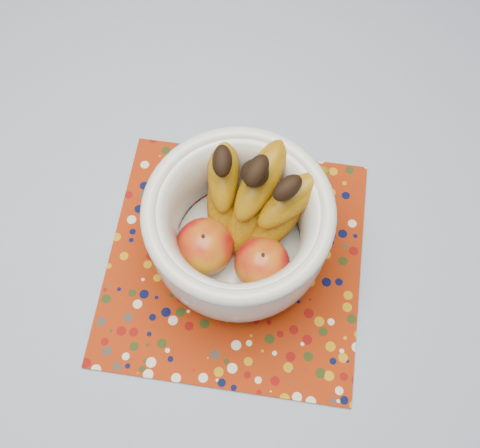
{
  "coord_description": "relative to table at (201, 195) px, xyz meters",
  "views": [
    {
      "loc": [
        0.22,
        -0.37,
        1.54
      ],
      "look_at": [
        0.11,
        -0.1,
        0.85
      ],
      "focal_mm": 42.0,
      "sensor_mm": 36.0,
      "label": 1
    }
  ],
  "objects": [
    {
      "name": "tablecloth",
      "position": [
        0.0,
        0.0,
        0.08
      ],
      "size": [
        1.32,
        1.32,
        0.01
      ],
      "primitive_type": "cube",
      "color": "slate",
      "rests_on": "table"
    },
    {
      "name": "placemat",
      "position": [
        0.11,
        -0.12,
        0.09
      ],
      "size": [
        0.44,
        0.44,
        0.0
      ],
      "primitive_type": "cube",
      "rotation": [
        0.0,
        0.0,
        0.24
      ],
      "color": "maroon",
      "rests_on": "tablecloth"
    },
    {
      "name": "table",
      "position": [
        0.0,
        0.0,
        0.0
      ],
      "size": [
        1.2,
        1.2,
        0.75
      ],
      "color": "brown",
      "rests_on": "ground"
    },
    {
      "name": "fruit_bowl",
      "position": [
        0.11,
        -0.09,
        0.18
      ],
      "size": [
        0.26,
        0.25,
        0.2
      ],
      "color": "silver",
      "rests_on": "placemat"
    }
  ]
}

